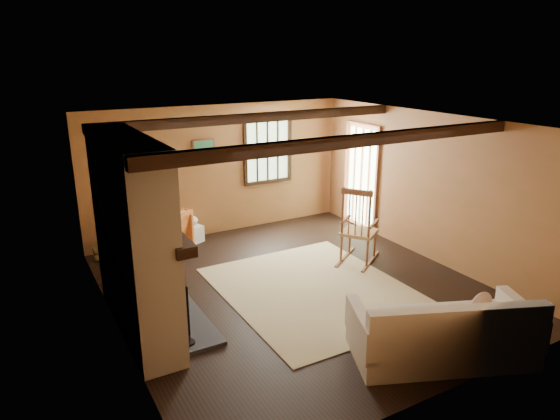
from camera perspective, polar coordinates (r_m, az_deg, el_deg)
ground at (r=7.37m, az=1.78°, el=-8.84°), size 5.50×5.50×0.00m
room_envelope at (r=7.13m, az=2.36°, el=4.22°), size 5.02×5.52×2.44m
fireplace at (r=6.17m, az=-16.18°, el=-3.81°), size 1.02×2.30×2.40m
rug at (r=7.32m, az=3.96°, el=-9.07°), size 2.50×3.00×0.01m
rocking_chair at (r=8.14m, az=8.92°, el=-2.33°), size 1.03×0.92×1.28m
sofa at (r=5.97m, az=18.23°, el=-13.47°), size 2.17×1.57×0.80m
firewood_pile at (r=8.77m, az=-18.31°, el=-4.46°), size 0.68×0.12×0.25m
laundry_basket at (r=9.12m, az=-10.58°, el=-2.81°), size 0.60×0.53×0.30m
basket_pillow at (r=9.04m, az=-10.67°, el=-1.29°), size 0.50×0.44×0.21m
armchair at (r=8.46m, az=-13.91°, el=-2.82°), size 1.24×1.24×0.81m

